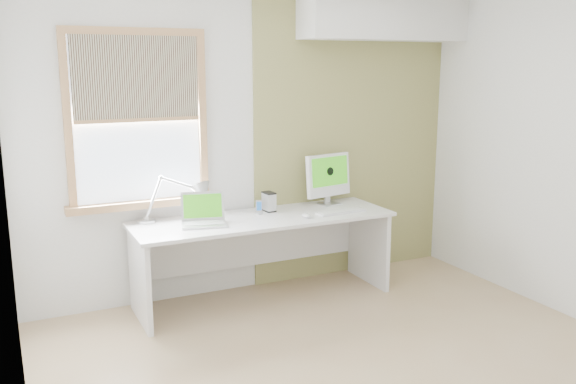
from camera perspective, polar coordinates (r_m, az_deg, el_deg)
room at (r=3.85m, az=6.79°, el=1.48°), size 4.04×3.54×2.64m
accent_wall at (r=5.83m, az=5.96°, el=5.02°), size 2.00×0.02×2.60m
soffit at (r=5.77m, az=8.87°, el=15.82°), size 1.60×0.40×0.42m
window at (r=5.03m, az=-13.76°, el=6.47°), size 1.20×0.14×1.42m
desk at (r=5.24m, az=-2.56°, el=-4.26°), size 2.20×0.70×0.73m
desk_lamp at (r=5.07m, az=-8.91°, el=-0.36°), size 0.66×0.31×0.38m
laptop at (r=4.95m, az=-7.86°, el=-2.25°), size 0.41×0.36×0.24m
phone_dock at (r=5.23m, az=-2.72°, el=-1.69°), size 0.07×0.07×0.12m
external_drive at (r=5.32m, az=-1.79°, el=-0.90°), size 0.09×0.14×0.17m
imac at (r=5.57m, az=3.76°, el=1.48°), size 0.47×0.20×0.46m
keyboard at (r=5.30m, az=4.94°, el=-1.82°), size 0.46×0.15×0.02m
mouse at (r=5.12m, az=1.72°, el=-2.20°), size 0.07×0.11×0.03m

